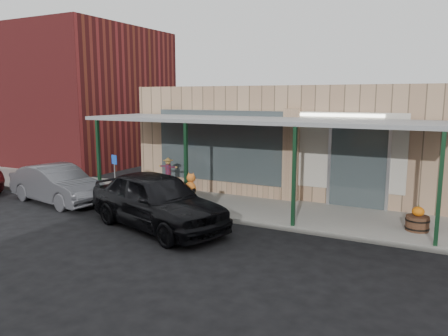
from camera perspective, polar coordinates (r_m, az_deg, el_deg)
The scene contains 10 objects.
ground at distance 11.68m, azimuth -3.05°, elevation -9.74°, with size 120.00×120.00×0.00m, color black.
sidewalk at distance 14.74m, azimuth 4.11°, elevation -5.39°, with size 40.00×3.20×0.15m, color gray.
storefront at distance 18.61m, azimuth 9.79°, elevation 3.89°, with size 12.00×6.25×4.20m.
awning at distance 14.24m, azimuth 4.18°, elevation 6.07°, with size 12.00×3.00×3.04m.
block_buildings_near at distance 19.04m, azimuth 16.73°, elevation 8.80°, with size 61.00×8.00×8.00m.
barrel_scarecrow at distance 16.84m, azimuth -7.27°, elevation -1.69°, with size 0.84×0.58×1.38m.
barrel_pumpkin at distance 13.23m, azimuth 23.95°, elevation -6.40°, with size 0.77×0.77×0.73m.
handicap_sign at distance 16.17m, azimuth -14.09°, elevation -0.34°, with size 0.32×0.13×1.59m.
parked_sedan at distance 12.87m, azimuth -8.71°, elevation -4.18°, with size 5.23×3.36×1.66m.
car_grey at distance 16.84m, azimuth -20.93°, elevation -1.99°, with size 1.45×4.16×1.37m, color #4C4C52.
Camera 1 is at (5.64, -9.49, 3.81)m, focal length 35.00 mm.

